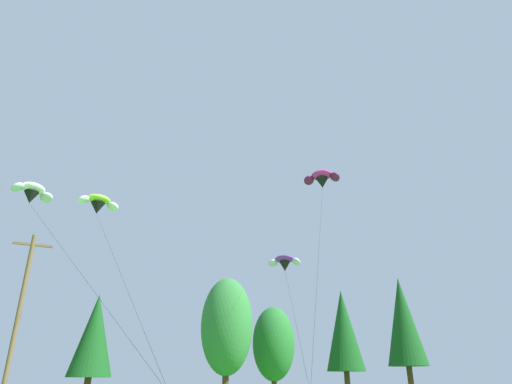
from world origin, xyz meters
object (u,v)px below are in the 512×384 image
utility_pole (18,317)px  parafoil_kite_far_white (32,193)px  parafoil_kite_low_purple (285,262)px  parafoil_kite_high_lime_white (98,204)px  parafoil_kite_mid_magenta (322,179)px

utility_pole → parafoil_kite_far_white: 11.07m
parafoil_kite_low_purple → utility_pole: bearing=-168.4°
utility_pole → parafoil_kite_far_white: bearing=100.2°
parafoil_kite_low_purple → parafoil_kite_far_white: bearing=176.0°
parafoil_kite_high_lime_white → parafoil_kite_mid_magenta: (20.55, -3.65, 4.89)m
parafoil_kite_high_lime_white → parafoil_kite_far_white: parafoil_kite_high_lime_white is taller
parafoil_kite_high_lime_white → parafoil_kite_far_white: 5.82m
parafoil_kite_far_white → parafoil_kite_low_purple: 20.89m
parafoil_kite_high_lime_white → parafoil_kite_mid_magenta: size_ratio=1.04×
parafoil_kite_mid_magenta → parafoil_kite_far_white: (-25.50, 0.75, -5.89)m
utility_pole → parafoil_kite_mid_magenta: bearing=10.8°
parafoil_kite_mid_magenta → parafoil_kite_low_purple: 10.54m
parafoil_kite_mid_magenta → parafoil_kite_far_white: 26.18m
utility_pole → parafoil_kite_mid_magenta: size_ratio=0.51×
utility_pole → parafoil_kite_far_white: (-0.98, 5.45, 9.59)m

